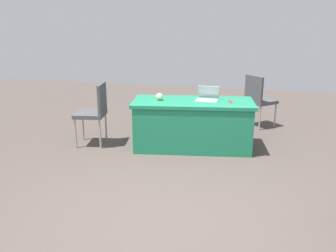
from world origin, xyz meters
name	(u,v)px	position (x,y,z in m)	size (l,w,h in m)	color
ground_plane	(167,221)	(0.00, 0.00, 0.00)	(14.40, 14.40, 0.00)	#4C423D
table_foreground	(193,124)	(0.14, -2.15, 0.37)	(1.89, 1.05, 0.73)	#1E7A56
chair_tucked_left	(95,110)	(1.64, -1.93, 0.56)	(0.51, 0.51, 0.97)	#9E9993
chair_tucked_right	(258,98)	(-0.81, -3.53, 0.54)	(0.62, 0.62, 0.95)	#9E9993
laptop_silver	(207,98)	(-0.06, -2.24, 0.77)	(0.32, 0.29, 0.21)	silver
yarn_ball	(159,97)	(0.64, -2.07, 0.79)	(0.11, 0.11, 0.11)	beige
scissors_red	(230,101)	(-0.41, -2.22, 0.74)	(0.18, 0.04, 0.01)	red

